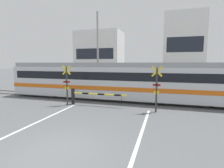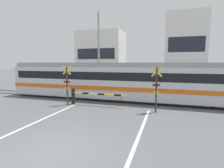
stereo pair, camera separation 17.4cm
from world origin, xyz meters
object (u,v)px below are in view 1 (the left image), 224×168
object	(u,v)px
crossing_barrier_far	(145,88)
crossing_signal_right	(157,87)
crossing_signal_left	(67,84)
commuter_train	(125,80)
pedestrian	(124,83)
crossing_barrier_near	(86,95)

from	to	relation	value
crossing_barrier_far	crossing_signal_right	distance (m)	5.89
crossing_barrier_far	crossing_signal_left	distance (m)	7.67
crossing_barrier_far	crossing_signal_left	bearing A→B (deg)	-131.82
crossing_signal_left	commuter_train	bearing A→B (deg)	40.33
crossing_barrier_far	pedestrian	bearing A→B (deg)	145.43
commuter_train	crossing_signal_right	xyz separation A→B (m)	(2.69, -3.13, -0.07)
commuter_train	pedestrian	size ratio (longest dim) A/B	13.16
crossing_signal_right	crossing_barrier_far	bearing A→B (deg)	102.90
pedestrian	crossing_barrier_near	bearing A→B (deg)	-101.02
crossing_barrier_far	crossing_signal_right	size ratio (longest dim) A/B	1.45
commuter_train	crossing_signal_left	bearing A→B (deg)	-139.67
crossing_signal_right	pedestrian	bearing A→B (deg)	116.96
crossing_signal_left	crossing_signal_right	world-z (taller)	same
crossing_signal_right	crossing_signal_left	bearing A→B (deg)	180.00
crossing_barrier_far	crossing_signal_left	size ratio (longest dim) A/B	1.45
crossing_signal_left	pedestrian	distance (m)	7.86
commuter_train	crossing_signal_left	distance (m)	4.84
crossing_barrier_far	commuter_train	bearing A→B (deg)	-118.63
crossing_barrier_near	crossing_signal_right	size ratio (longest dim) A/B	1.45
commuter_train	pedestrian	world-z (taller)	commuter_train
commuter_train	crossing_barrier_near	distance (m)	3.68
crossing_barrier_far	pedestrian	xyz separation A→B (m)	(-2.45, 1.69, 0.16)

